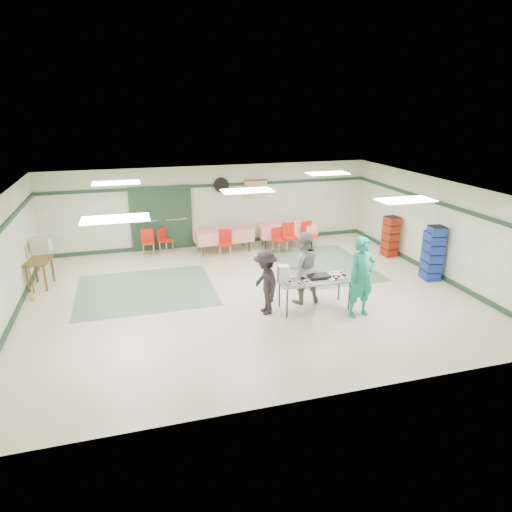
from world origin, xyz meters
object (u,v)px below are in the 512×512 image
object	(u,v)px
office_printer	(42,245)
broom	(30,272)
dining_table_a	(287,230)
chair_d	(225,241)
serving_table	(315,281)
crate_stack_blue_a	(434,253)
crate_stack_blue_b	(432,255)
volunteer_grey	(303,268)
printer_table	(39,264)
dining_table_b	(224,235)
crate_stack_red	(390,236)
chair_c	(308,233)
volunteer_dark	(266,282)
chair_b	(278,237)
chair_loose_a	(164,238)
chair_loose_b	(148,240)
volunteer_teal	(362,277)

from	to	relation	value
office_printer	broom	bearing A→B (deg)	-89.42
dining_table_a	chair_d	bearing A→B (deg)	-159.49
serving_table	crate_stack_blue_a	world-z (taller)	crate_stack_blue_a
crate_stack_blue_b	volunteer_grey	bearing A→B (deg)	-173.52
printer_table	office_printer	xyz separation A→B (m)	(0.00, 0.80, 0.29)
crate_stack_blue_a	volunteer_grey	bearing A→B (deg)	-174.67
office_printer	serving_table	bearing A→B (deg)	-28.83
volunteer_grey	dining_table_b	distance (m)	4.56
crate_stack_red	broom	size ratio (longest dim) A/B	0.94
chair_d	chair_c	bearing A→B (deg)	16.26
volunteer_dark	crate_stack_red	xyz separation A→B (m)	(5.03, 2.88, -0.12)
chair_b	chair_loose_a	world-z (taller)	chair_b
chair_loose_a	crate_stack_red	size ratio (longest dim) A/B	0.62
chair_loose_b	chair_b	bearing A→B (deg)	-10.85
serving_table	broom	xyz separation A→B (m)	(-6.52, 2.51, -0.00)
dining_table_a	printer_table	xyz separation A→B (m)	(-7.52, -1.62, 0.06)
volunteer_teal	printer_table	xyz separation A→B (m)	(-7.31, 3.89, -0.31)
chair_c	crate_stack_blue_b	bearing A→B (deg)	-75.04
chair_b	crate_stack_blue_a	world-z (taller)	crate_stack_blue_a
serving_table	office_printer	size ratio (longest dim) A/B	3.95
volunteer_grey	broom	xyz separation A→B (m)	(-6.39, 2.05, -0.18)
chair_b	chair_c	size ratio (longest dim) A/B	0.88
chair_loose_b	dining_table_b	bearing A→B (deg)	-5.73
dining_table_a	crate_stack_blue_a	distance (m)	4.93
dining_table_b	crate_stack_blue_a	bearing A→B (deg)	-42.75
dining_table_b	chair_b	size ratio (longest dim) A/B	2.33
volunteer_grey	crate_stack_blue_b	bearing A→B (deg)	-171.62
dining_table_b	office_printer	distance (m)	5.39
crate_stack_blue_a	printer_table	size ratio (longest dim) A/B	1.70
chair_loose_a	dining_table_a	bearing A→B (deg)	-48.85
volunteer_teal	dining_table_b	bearing A→B (deg)	102.13
crate_stack_blue_a	crate_stack_red	world-z (taller)	crate_stack_blue_a
dining_table_b	crate_stack_blue_a	world-z (taller)	crate_stack_blue_a
chair_loose_b	volunteer_dark	bearing A→B (deg)	-64.11
chair_loose_a	office_printer	bearing A→B (deg)	156.92
dining_table_b	crate_stack_red	distance (m)	5.34
volunteer_teal	broom	bearing A→B (deg)	149.32
chair_loose_a	printer_table	world-z (taller)	chair_loose_a
crate_stack_blue_a	broom	bearing A→B (deg)	170.81
dining_table_b	printer_table	xyz separation A→B (m)	(-5.32, -1.62, 0.06)
chair_c	printer_table	xyz separation A→B (m)	(-8.05, -1.05, 0.06)
volunteer_dark	crate_stack_blue_a	size ratio (longest dim) A/B	0.99
chair_b	chair_d	size ratio (longest dim) A/B	0.93
dining_table_a	printer_table	distance (m)	7.69
volunteer_grey	broom	distance (m)	6.72
volunteer_teal	crate_stack_blue_b	world-z (taller)	volunteer_teal
chair_loose_a	printer_table	bearing A→B (deg)	167.73
chair_loose_a	crate_stack_red	distance (m)	7.26
crate_stack_red	broom	world-z (taller)	broom
volunteer_dark	printer_table	distance (m)	6.15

